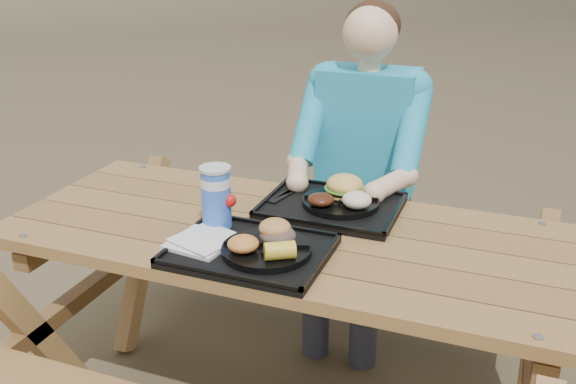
% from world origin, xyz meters
% --- Properties ---
extents(picnic_table, '(1.80, 1.49, 0.75)m').
position_xyz_m(picnic_table, '(0.00, 0.00, 0.38)').
color(picnic_table, '#999999').
rests_on(picnic_table, ground).
extents(tray_near, '(0.45, 0.35, 0.02)m').
position_xyz_m(tray_near, '(-0.04, -0.20, 0.76)').
color(tray_near, black).
rests_on(tray_near, picnic_table).
extents(tray_far, '(0.45, 0.35, 0.02)m').
position_xyz_m(tray_far, '(0.08, 0.20, 0.76)').
color(tray_far, black).
rests_on(tray_far, picnic_table).
extents(plate_near, '(0.26, 0.26, 0.02)m').
position_xyz_m(plate_near, '(0.01, -0.20, 0.78)').
color(plate_near, black).
rests_on(plate_near, tray_near).
extents(plate_far, '(0.26, 0.26, 0.02)m').
position_xyz_m(plate_far, '(0.11, 0.21, 0.78)').
color(plate_far, black).
rests_on(plate_far, tray_far).
extents(napkin_stack, '(0.19, 0.19, 0.02)m').
position_xyz_m(napkin_stack, '(-0.19, -0.22, 0.78)').
color(napkin_stack, silver).
rests_on(napkin_stack, tray_near).
extents(soda_cup, '(0.09, 0.09, 0.19)m').
position_xyz_m(soda_cup, '(-0.20, -0.09, 0.86)').
color(soda_cup, blue).
rests_on(soda_cup, tray_near).
extents(condiment_bbq, '(0.05, 0.05, 0.03)m').
position_xyz_m(condiment_bbq, '(-0.04, -0.08, 0.78)').
color(condiment_bbq, black).
rests_on(condiment_bbq, tray_near).
extents(condiment_mustard, '(0.04, 0.04, 0.03)m').
position_xyz_m(condiment_mustard, '(0.02, -0.08, 0.78)').
color(condiment_mustard, gold).
rests_on(condiment_mustard, tray_near).
extents(sandwich, '(0.10, 0.10, 0.10)m').
position_xyz_m(sandwich, '(0.03, -0.16, 0.84)').
color(sandwich, '#BC7F42').
rests_on(sandwich, plate_near).
extents(mac_cheese, '(0.09, 0.09, 0.04)m').
position_xyz_m(mac_cheese, '(-0.04, -0.25, 0.81)').
color(mac_cheese, '#D08836').
rests_on(mac_cheese, plate_near).
extents(corn_cob, '(0.12, 0.12, 0.05)m').
position_xyz_m(corn_cob, '(0.07, -0.26, 0.81)').
color(corn_cob, yellow).
rests_on(corn_cob, plate_near).
extents(cutlery_far, '(0.05, 0.14, 0.01)m').
position_xyz_m(cutlery_far, '(-0.10, 0.20, 0.77)').
color(cutlery_far, black).
rests_on(cutlery_far, tray_far).
extents(burger, '(0.13, 0.13, 0.11)m').
position_xyz_m(burger, '(0.11, 0.25, 0.85)').
color(burger, '#E5B051').
rests_on(burger, plate_far).
extents(baked_beans, '(0.09, 0.09, 0.04)m').
position_xyz_m(baked_beans, '(0.06, 0.14, 0.81)').
color(baked_beans, '#431C0D').
rests_on(baked_beans, plate_far).
extents(potato_salad, '(0.10, 0.10, 0.05)m').
position_xyz_m(potato_salad, '(0.18, 0.16, 0.82)').
color(potato_salad, beige).
rests_on(potato_salad, plate_far).
extents(diner, '(0.48, 0.84, 1.28)m').
position_xyz_m(diner, '(0.06, 0.71, 0.64)').
color(diner, '#1AB6B5').
rests_on(diner, ground).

